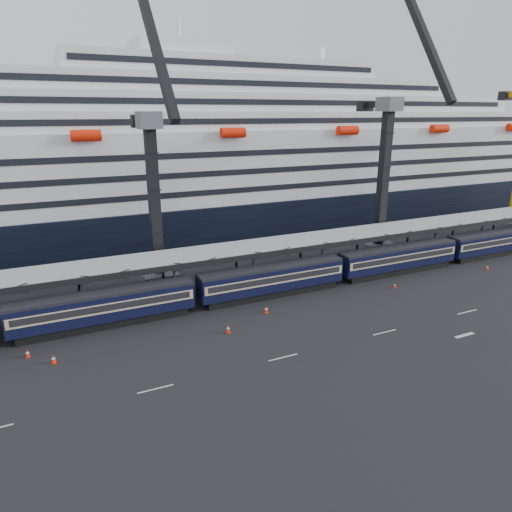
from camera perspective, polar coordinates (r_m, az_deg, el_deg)
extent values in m
plane|color=black|center=(53.85, 14.65, -7.05)|extent=(260.00, 260.00, 0.00)
cube|color=beige|center=(40.18, -12.44, -15.91)|extent=(3.00, 0.15, 0.02)
cube|color=beige|center=(43.70, 3.41, -12.53)|extent=(3.00, 0.15, 0.02)
cube|color=beige|center=(49.93, 15.78, -9.16)|extent=(3.00, 0.15, 0.02)
cube|color=beige|center=(58.01, 24.90, -6.35)|extent=(3.00, 0.15, 0.02)
cube|color=beige|center=(52.13, 24.61, -8.99)|extent=(2.50, 0.40, 0.02)
cube|color=black|center=(51.93, -18.21, -7.78)|extent=(17.48, 2.40, 0.90)
cube|color=black|center=(51.22, -18.40, -5.96)|extent=(19.00, 2.80, 2.70)
cube|color=#CDB691|center=(51.10, -18.43, -5.65)|extent=(18.62, 2.92, 1.05)
cube|color=black|center=(51.08, -18.44, -5.60)|extent=(17.86, 2.98, 0.70)
cube|color=black|center=(50.66, -18.56, -4.40)|extent=(19.00, 2.50, 0.35)
cube|color=black|center=(57.18, 2.04, -4.49)|extent=(17.48, 2.40, 0.90)
cube|color=black|center=(56.53, 2.06, -2.80)|extent=(19.00, 2.80, 2.70)
cube|color=#CDB691|center=(56.43, 2.07, -2.52)|extent=(18.62, 2.92, 1.05)
cube|color=black|center=(56.41, 2.07, -2.47)|extent=(17.86, 2.98, 0.70)
cube|color=black|center=(56.03, 2.08, -1.36)|extent=(19.00, 2.50, 0.35)
cube|color=black|center=(68.14, 17.20, -1.62)|extent=(17.48, 2.40, 0.90)
cube|color=black|center=(67.59, 17.34, -0.18)|extent=(19.00, 2.80, 2.70)
cube|color=#CDB691|center=(67.50, 17.36, 0.07)|extent=(18.62, 2.92, 1.05)
cube|color=black|center=(67.49, 17.37, 0.11)|extent=(17.86, 2.98, 0.70)
cube|color=black|center=(67.17, 17.45, 1.04)|extent=(19.00, 2.50, 0.35)
cube|color=black|center=(82.55, 27.61, 0.44)|extent=(17.48, 2.40, 0.90)
cube|color=black|center=(82.10, 27.78, 1.64)|extent=(19.00, 2.80, 2.70)
cube|color=#CDB691|center=(82.03, 27.81, 1.84)|extent=(18.62, 2.92, 1.05)
cube|color=black|center=(82.02, 27.82, 1.87)|extent=(17.86, 2.98, 0.70)
cube|color=black|center=(81.76, 27.93, 2.65)|extent=(19.00, 2.50, 0.35)
cube|color=gray|center=(62.67, 6.95, 2.15)|extent=(130.00, 6.00, 0.25)
cube|color=black|center=(60.34, 8.44, 1.19)|extent=(130.00, 0.25, 0.70)
cube|color=black|center=(65.22, 5.56, 2.54)|extent=(130.00, 0.25, 0.70)
cube|color=black|center=(52.03, -20.80, -5.31)|extent=(0.25, 0.25, 5.40)
cube|color=black|center=(57.26, -21.31, -3.29)|extent=(0.25, 0.25, 5.40)
cube|color=black|center=(53.42, -10.09, -3.80)|extent=(0.25, 0.25, 5.40)
cube|color=black|center=(58.53, -11.56, -1.97)|extent=(0.25, 0.25, 5.40)
cube|color=black|center=(56.56, -0.29, -2.29)|extent=(0.25, 0.25, 5.40)
cube|color=black|center=(61.42, -2.48, -0.69)|extent=(0.25, 0.25, 5.40)
cube|color=black|center=(61.20, 8.24, -0.92)|extent=(0.25, 0.25, 5.40)
cube|color=black|center=(65.71, 5.58, 0.47)|extent=(0.25, 0.25, 5.40)
cube|color=black|center=(67.02, 15.42, 0.25)|extent=(0.25, 0.25, 5.40)
cube|color=black|center=(71.17, 12.54, 1.46)|extent=(0.25, 0.25, 5.40)
cube|color=black|center=(73.75, 21.38, 1.22)|extent=(0.25, 0.25, 5.40)
cube|color=black|center=(77.53, 18.44, 2.29)|extent=(0.25, 0.25, 5.40)
cube|color=black|center=(81.15, 26.30, 2.01)|extent=(0.25, 0.25, 5.40)
cube|color=black|center=(84.60, 23.40, 2.96)|extent=(0.25, 0.25, 5.40)
cube|color=black|center=(92.22, 27.58, 3.51)|extent=(0.25, 0.25, 5.40)
cube|color=black|center=(91.05, -3.80, 5.84)|extent=(200.00, 28.00, 7.00)
cube|color=silver|center=(89.61, -3.92, 11.80)|extent=(190.00, 26.88, 12.00)
cube|color=silver|center=(89.18, -4.02, 16.60)|extent=(160.00, 24.64, 3.00)
cube|color=black|center=(77.79, -0.57, 16.51)|extent=(153.60, 0.12, 0.90)
cube|color=silver|center=(89.19, -4.07, 18.52)|extent=(124.00, 21.84, 3.00)
cube|color=black|center=(79.07, -1.03, 18.70)|extent=(119.04, 0.12, 0.90)
cube|color=silver|center=(89.29, -4.11, 20.45)|extent=(90.00, 19.04, 3.00)
cube|color=black|center=(80.46, -1.47, 20.81)|extent=(86.40, 0.12, 0.90)
cube|color=silver|center=(89.50, -4.15, 22.37)|extent=(56.00, 16.24, 3.00)
cube|color=black|center=(81.97, -1.92, 22.85)|extent=(53.76, 0.12, 0.90)
cube|color=silver|center=(87.19, -9.57, 23.97)|extent=(16.00, 12.00, 2.50)
cylinder|color=silver|center=(98.78, 7.69, 23.55)|extent=(2.80, 2.80, 3.00)
cylinder|color=#FF2208|center=(69.43, -20.48, 13.92)|extent=(4.00, 1.60, 1.60)
cylinder|color=#FF2208|center=(74.71, -2.91, 15.14)|extent=(4.00, 1.60, 1.60)
cylinder|color=#FF2208|center=(85.51, 11.36, 15.13)|extent=(4.00, 1.60, 1.60)
cylinder|color=#FF2208|center=(100.05, 21.94, 14.55)|extent=(4.00, 1.60, 1.60)
cube|color=#52555B|center=(61.12, -11.96, -2.85)|extent=(4.50, 4.50, 2.00)
cube|color=black|center=(58.47, -12.58, 6.38)|extent=(1.30, 1.30, 18.00)
cube|color=#52555B|center=(57.45, -13.26, 16.21)|extent=(2.60, 3.20, 2.00)
cube|color=black|center=(52.16, -12.33, 23.78)|extent=(0.90, 12.26, 14.37)
cube|color=black|center=(59.92, -13.80, 16.21)|extent=(0.90, 5.04, 0.90)
cube|color=black|center=(62.39, -14.28, 16.02)|extent=(2.20, 1.60, 1.60)
cube|color=#52555B|center=(75.58, 14.93, 0.88)|extent=(4.50, 4.50, 2.00)
cube|color=black|center=(73.31, 15.60, 9.15)|extent=(1.30, 1.30, 20.00)
cube|color=#52555B|center=(72.65, 16.34, 17.75)|extent=(2.60, 3.20, 2.00)
cube|color=black|center=(69.02, 20.37, 24.29)|extent=(0.90, 12.21, 16.90)
cube|color=black|center=(74.79, 14.88, 17.83)|extent=(0.90, 5.60, 0.90)
cube|color=black|center=(76.98, 13.48, 17.76)|extent=(2.20, 1.60, 1.60)
cube|color=#52555B|center=(100.17, 29.29, 3.23)|extent=(4.50, 4.50, 2.00)
cube|color=black|center=(101.33, 28.73, 17.15)|extent=(2.20, 1.60, 1.60)
cube|color=#FF2208|center=(46.59, -23.93, -12.10)|extent=(0.43, 0.43, 0.05)
cone|color=#FF2208|center=(46.39, -24.00, -11.64)|extent=(0.36, 0.36, 0.81)
cylinder|color=white|center=(46.39, -24.00, -11.64)|extent=(0.30, 0.30, 0.14)
cube|color=#FF2208|center=(48.65, -26.61, -11.19)|extent=(0.39, 0.39, 0.04)
cone|color=#FF2208|center=(48.48, -26.67, -10.78)|extent=(0.33, 0.33, 0.75)
cylinder|color=white|center=(48.48, -26.67, -10.78)|extent=(0.28, 0.28, 0.12)
cube|color=#FF2208|center=(48.18, -3.49, -9.48)|extent=(0.43, 0.43, 0.05)
cone|color=#FF2208|center=(47.99, -3.50, -9.03)|extent=(0.36, 0.36, 0.81)
cylinder|color=white|center=(47.99, -3.50, -9.03)|extent=(0.31, 0.31, 0.14)
cube|color=#FF2208|center=(52.50, 1.28, -7.08)|extent=(0.43, 0.43, 0.05)
cone|color=#FF2208|center=(52.33, 1.29, -6.64)|extent=(0.36, 0.36, 0.82)
cylinder|color=white|center=(52.33, 1.29, -6.64)|extent=(0.31, 0.31, 0.14)
cube|color=#FF2208|center=(62.36, 16.96, -3.80)|extent=(0.34, 0.34, 0.04)
cone|color=#FF2208|center=(62.24, 16.98, -3.50)|extent=(0.29, 0.29, 0.65)
cylinder|color=white|center=(62.24, 16.98, -3.50)|extent=(0.24, 0.24, 0.11)
cube|color=#FF2208|center=(74.35, 26.91, -1.54)|extent=(0.37, 0.37, 0.04)
cone|color=#FF2208|center=(74.24, 26.95, -1.26)|extent=(0.31, 0.31, 0.71)
cylinder|color=white|center=(74.24, 26.95, -1.26)|extent=(0.27, 0.27, 0.12)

